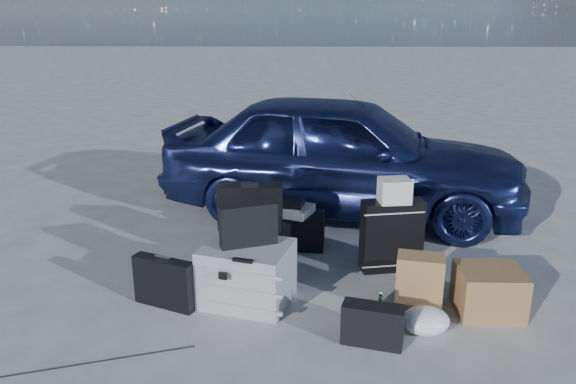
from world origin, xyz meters
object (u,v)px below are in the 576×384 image
object	(u,v)px
green_bottle	(380,313)
suitcase_right	(392,236)
car	(343,154)
cardboard_box	(489,291)
briefcase	(164,283)
pelican_case	(247,274)
suitcase_left	(251,224)
duffel_bag	(288,229)

from	to	relation	value
green_bottle	suitcase_right	bearing A→B (deg)	77.62
car	suitcase_right	xyz separation A→B (m)	(0.31, -1.37, -0.33)
cardboard_box	green_bottle	bearing A→B (deg)	-161.61
briefcase	pelican_case	bearing A→B (deg)	31.28
pelican_case	suitcase_left	xyz separation A→B (m)	(-0.03, 0.67, 0.12)
suitcase_left	cardboard_box	size ratio (longest dim) A/B	1.57
pelican_case	cardboard_box	distance (m)	1.69
car	green_bottle	bearing A→B (deg)	-165.21
suitcase_right	duffel_bag	size ratio (longest dim) A/B	0.91
suitcase_right	briefcase	bearing A→B (deg)	-169.44
green_bottle	pelican_case	bearing A→B (deg)	157.69
suitcase_left	pelican_case	bearing A→B (deg)	-87.21
car	green_bottle	size ratio (longest dim) A/B	13.87
suitcase_right	green_bottle	world-z (taller)	suitcase_right
car	briefcase	bearing A→B (deg)	157.93
briefcase	car	bearing A→B (deg)	79.04
cardboard_box	suitcase_right	bearing A→B (deg)	130.49
cardboard_box	car	bearing A→B (deg)	113.53
pelican_case	duffel_bag	distance (m)	1.04
cardboard_box	green_bottle	world-z (taller)	cardboard_box
car	green_bottle	distance (m)	2.36
car	pelican_case	size ratio (longest dim) A/B	6.06
car	cardboard_box	world-z (taller)	car
car	pelican_case	bearing A→B (deg)	169.85
briefcase	cardboard_box	bearing A→B (deg)	22.50
suitcase_right	cardboard_box	world-z (taller)	suitcase_right
pelican_case	suitcase_right	bearing A→B (deg)	43.01
car	pelican_case	xyz separation A→B (m)	(-0.79, -1.94, -0.40)
suitcase_left	suitcase_right	bearing A→B (deg)	-5.13
duffel_bag	green_bottle	size ratio (longest dim) A/B	2.46
briefcase	suitcase_left	world-z (taller)	suitcase_left
car	pelican_case	distance (m)	2.13
pelican_case	suitcase_left	size ratio (longest dim) A/B	0.88
pelican_case	car	bearing A→B (deg)	83.67
pelican_case	cardboard_box	xyz separation A→B (m)	(1.69, -0.11, -0.06)
pelican_case	cardboard_box	bearing A→B (deg)	12.18
briefcase	duffel_bag	distance (m)	1.37
pelican_case	duffel_bag	xyz separation A→B (m)	(0.26, 1.00, -0.06)
duffel_bag	green_bottle	bearing A→B (deg)	-61.14
green_bottle	suitcase_left	bearing A→B (deg)	131.90
car	green_bottle	xyz separation A→B (m)	(0.11, -2.31, -0.49)
suitcase_left	suitcase_right	world-z (taller)	suitcase_left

